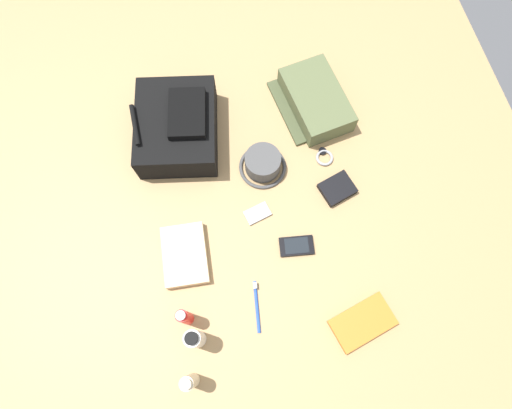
# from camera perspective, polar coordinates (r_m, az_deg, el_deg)

# --- Properties ---
(ground_plane) EXTENTS (2.64, 2.02, 0.02)m
(ground_plane) POSITION_cam_1_polar(r_m,az_deg,el_deg) (1.48, 0.00, -0.62)
(ground_plane) COLOR tan
(ground_plane) RESTS_ON ground
(backpack) EXTENTS (0.38, 0.33, 0.15)m
(backpack) POSITION_cam_1_polar(r_m,az_deg,el_deg) (1.54, -10.34, 10.07)
(backpack) COLOR black
(backpack) RESTS_ON ground_plane
(toiletry_pouch) EXTENTS (0.32, 0.26, 0.09)m
(toiletry_pouch) POSITION_cam_1_polar(r_m,az_deg,el_deg) (1.62, 7.78, 13.44)
(toiletry_pouch) COLOR #56603D
(toiletry_pouch) RESTS_ON ground_plane
(bucket_hat) EXTENTS (0.17, 0.17, 0.08)m
(bucket_hat) POSITION_cam_1_polar(r_m,az_deg,el_deg) (1.49, 0.90, 5.42)
(bucket_hat) COLOR #4A4A4A
(bucket_hat) RESTS_ON ground_plane
(lotion_bottle) EXTENTS (0.04, 0.04, 0.16)m
(lotion_bottle) POSITION_cam_1_polar(r_m,az_deg,el_deg) (1.35, -8.74, -22.17)
(lotion_bottle) COLOR beige
(lotion_bottle) RESTS_ON ground_plane
(toothpaste_tube) EXTENTS (0.05, 0.05, 0.16)m
(toothpaste_tube) POSITION_cam_1_polar(r_m,az_deg,el_deg) (1.34, -8.05, -17.17)
(toothpaste_tube) COLOR white
(toothpaste_tube) RESTS_ON ground_plane
(sunscreen_spray) EXTENTS (0.04, 0.04, 0.16)m
(sunscreen_spray) POSITION_cam_1_polar(r_m,az_deg,el_deg) (1.35, -9.40, -14.47)
(sunscreen_spray) COLOR red
(sunscreen_spray) RESTS_ON ground_plane
(paperback_novel) EXTENTS (0.16, 0.21, 0.02)m
(paperback_novel) POSITION_cam_1_polar(r_m,az_deg,el_deg) (1.44, 13.90, -14.88)
(paperback_novel) COLOR orange
(paperback_novel) RESTS_ON ground_plane
(cell_phone) EXTENTS (0.08, 0.12, 0.01)m
(cell_phone) POSITION_cam_1_polar(r_m,az_deg,el_deg) (1.44, 5.37, -5.48)
(cell_phone) COLOR black
(cell_phone) RESTS_ON ground_plane
(media_player) EXTENTS (0.07, 0.09, 0.01)m
(media_player) POSITION_cam_1_polar(r_m,az_deg,el_deg) (1.46, 0.25, -1.17)
(media_player) COLOR #B7B7BC
(media_player) RESTS_ON ground_plane
(wristwatch) EXTENTS (0.07, 0.06, 0.01)m
(wristwatch) POSITION_cam_1_polar(r_m,az_deg,el_deg) (1.55, 9.01, 6.24)
(wristwatch) COLOR #99999E
(wristwatch) RESTS_ON ground_plane
(toothbrush) EXTENTS (0.16, 0.03, 0.02)m
(toothbrush) POSITION_cam_1_polar(r_m,az_deg,el_deg) (1.40, 0.07, -12.92)
(toothbrush) COLOR blue
(toothbrush) RESTS_ON ground_plane
(wallet) EXTENTS (0.12, 0.13, 0.02)m
(wallet) POSITION_cam_1_polar(r_m,az_deg,el_deg) (1.51, 10.74, 1.93)
(wallet) COLOR black
(wallet) RESTS_ON ground_plane
(folded_towel) EXTENTS (0.21, 0.16, 0.04)m
(folded_towel) POSITION_cam_1_polar(r_m,az_deg,el_deg) (1.43, -9.38, -6.61)
(folded_towel) COLOR beige
(folded_towel) RESTS_ON ground_plane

